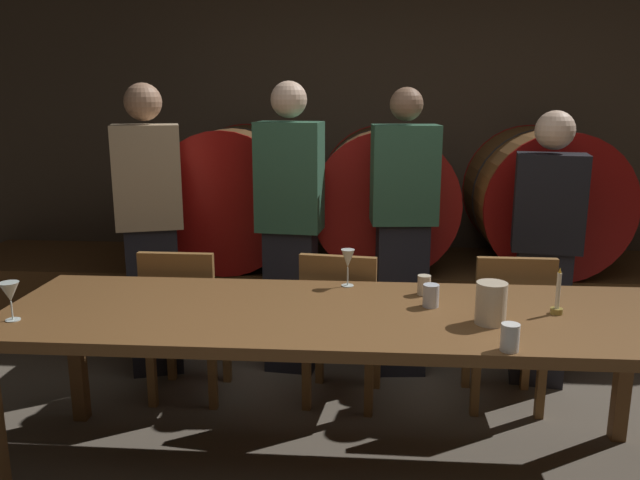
{
  "coord_description": "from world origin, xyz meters",
  "views": [
    {
      "loc": [
        -0.14,
        -2.2,
        1.69
      ],
      "look_at": [
        -0.35,
        0.61,
        1.04
      ],
      "focal_mm": 35.61,
      "sensor_mm": 36.0,
      "label": 1
    }
  ],
  "objects_px": {
    "chair_left": "(185,317)",
    "guest_center_right": "(403,233)",
    "dining_table": "(339,324)",
    "guest_far_right": "(545,248)",
    "wine_barrel_center": "(384,196)",
    "cup_right": "(510,337)",
    "chair_center": "(341,321)",
    "wine_glass_center": "(348,260)",
    "pitcher": "(491,303)",
    "wine_barrel_right": "(541,198)",
    "wine_glass_left": "(10,293)",
    "guest_center_left": "(290,227)",
    "cup_center": "(431,296)",
    "candle_center": "(557,301)",
    "chair_right": "(508,324)",
    "wine_barrel_left": "(236,194)",
    "guest_far_left": "(151,229)",
    "cup_left": "(424,285)"
  },
  "relations": [
    {
      "from": "wine_barrel_right",
      "to": "wine_glass_left",
      "type": "xyz_separation_m",
      "value": [
        -2.62,
        -1.93,
        -0.11
      ]
    },
    {
      "from": "chair_left",
      "to": "guest_center_right",
      "type": "distance_m",
      "value": 1.35
    },
    {
      "from": "guest_center_right",
      "to": "cup_center",
      "type": "distance_m",
      "value": 1.03
    },
    {
      "from": "wine_barrel_center",
      "to": "guest_center_left",
      "type": "xyz_separation_m",
      "value": [
        -0.58,
        -0.6,
        -0.1
      ]
    },
    {
      "from": "dining_table",
      "to": "guest_far_left",
      "type": "distance_m",
      "value": 1.55
    },
    {
      "from": "candle_center",
      "to": "pitcher",
      "type": "height_order",
      "value": "candle_center"
    },
    {
      "from": "guest_far_left",
      "to": "guest_far_right",
      "type": "xyz_separation_m",
      "value": [
        2.31,
        0.02,
        -0.08
      ]
    },
    {
      "from": "wine_barrel_left",
      "to": "dining_table",
      "type": "relative_size",
      "value": 0.32
    },
    {
      "from": "dining_table",
      "to": "guest_far_right",
      "type": "xyz_separation_m",
      "value": [
        1.14,
        1.03,
        0.11
      ]
    },
    {
      "from": "guest_center_right",
      "to": "wine_barrel_left",
      "type": "bearing_deg",
      "value": -33.01
    },
    {
      "from": "dining_table",
      "to": "chair_left",
      "type": "distance_m",
      "value": 1.11
    },
    {
      "from": "guest_center_left",
      "to": "wine_glass_left",
      "type": "bearing_deg",
      "value": 59.48
    },
    {
      "from": "guest_center_right",
      "to": "pitcher",
      "type": "xyz_separation_m",
      "value": [
        0.29,
        -1.22,
        -0.02
      ]
    },
    {
      "from": "guest_center_right",
      "to": "guest_far_right",
      "type": "xyz_separation_m",
      "value": [
        0.81,
        -0.08,
        -0.06
      ]
    },
    {
      "from": "chair_right",
      "to": "guest_far_right",
      "type": "height_order",
      "value": "guest_far_right"
    },
    {
      "from": "pitcher",
      "to": "cup_left",
      "type": "distance_m",
      "value": 0.44
    },
    {
      "from": "guest_center_left",
      "to": "dining_table",
      "type": "bearing_deg",
      "value": 113.54
    },
    {
      "from": "wine_glass_left",
      "to": "cup_right",
      "type": "height_order",
      "value": "wine_glass_left"
    },
    {
      "from": "guest_center_left",
      "to": "wine_glass_center",
      "type": "distance_m",
      "value": 0.83
    },
    {
      "from": "wine_barrel_left",
      "to": "wine_barrel_right",
      "type": "xyz_separation_m",
      "value": [
        2.07,
        0.0,
        0.0
      ]
    },
    {
      "from": "wine_barrel_left",
      "to": "cup_right",
      "type": "xyz_separation_m",
      "value": [
        1.43,
        -2.1,
        -0.18
      ]
    },
    {
      "from": "chair_center",
      "to": "cup_center",
      "type": "xyz_separation_m",
      "value": [
        0.41,
        -0.56,
        0.34
      ]
    },
    {
      "from": "chair_left",
      "to": "wine_glass_center",
      "type": "bearing_deg",
      "value": 163.33
    },
    {
      "from": "wine_barrel_left",
      "to": "cup_left",
      "type": "height_order",
      "value": "wine_barrel_left"
    },
    {
      "from": "chair_left",
      "to": "guest_center_right",
      "type": "relative_size",
      "value": 0.51
    },
    {
      "from": "wine_barrel_center",
      "to": "candle_center",
      "type": "relative_size",
      "value": 4.53
    },
    {
      "from": "chair_center",
      "to": "pitcher",
      "type": "bearing_deg",
      "value": 137.94
    },
    {
      "from": "dining_table",
      "to": "wine_glass_center",
      "type": "relative_size",
      "value": 16.0
    },
    {
      "from": "cup_right",
      "to": "chair_center",
      "type": "bearing_deg",
      "value": 122.36
    },
    {
      "from": "wine_barrel_right",
      "to": "cup_right",
      "type": "distance_m",
      "value": 2.2
    },
    {
      "from": "guest_center_right",
      "to": "cup_left",
      "type": "xyz_separation_m",
      "value": [
        0.06,
        -0.85,
        -0.06
      ]
    },
    {
      "from": "guest_center_right",
      "to": "wine_glass_center",
      "type": "bearing_deg",
      "value": 63.11
    },
    {
      "from": "chair_center",
      "to": "guest_far_right",
      "type": "bearing_deg",
      "value": -153.77
    },
    {
      "from": "wine_glass_center",
      "to": "cup_right",
      "type": "relative_size",
      "value": 1.78
    },
    {
      "from": "guest_far_left",
      "to": "guest_center_left",
      "type": "bearing_deg",
      "value": 169.21
    },
    {
      "from": "wine_barrel_left",
      "to": "chair_left",
      "type": "xyz_separation_m",
      "value": [
        -0.08,
        -1.07,
        -0.52
      ]
    },
    {
      "from": "cup_center",
      "to": "guest_far_right",
      "type": "bearing_deg",
      "value": 51.9
    },
    {
      "from": "guest_far_right",
      "to": "guest_far_left",
      "type": "bearing_deg",
      "value": 11.09
    },
    {
      "from": "candle_center",
      "to": "wine_glass_center",
      "type": "height_order",
      "value": "candle_center"
    },
    {
      "from": "candle_center",
      "to": "pitcher",
      "type": "xyz_separation_m",
      "value": [
        -0.3,
        -0.14,
        0.03
      ]
    },
    {
      "from": "guest_center_right",
      "to": "dining_table",
      "type": "bearing_deg",
      "value": 68.67
    },
    {
      "from": "pitcher",
      "to": "cup_right",
      "type": "height_order",
      "value": "pitcher"
    },
    {
      "from": "wine_glass_center",
      "to": "pitcher",
      "type": "bearing_deg",
      "value": -38.31
    },
    {
      "from": "chair_center",
      "to": "guest_far_left",
      "type": "bearing_deg",
      "value": -9.89
    },
    {
      "from": "wine_barrel_center",
      "to": "cup_right",
      "type": "bearing_deg",
      "value": -79.03
    },
    {
      "from": "wine_glass_left",
      "to": "guest_far_left",
      "type": "bearing_deg",
      "value": 82.08
    },
    {
      "from": "guest_center_left",
      "to": "cup_right",
      "type": "xyz_separation_m",
      "value": [
        0.98,
        -1.5,
        -0.08
      ]
    },
    {
      "from": "guest_center_left",
      "to": "cup_center",
      "type": "xyz_separation_m",
      "value": [
        0.74,
        -1.02,
        -0.08
      ]
    },
    {
      "from": "wine_barrel_center",
      "to": "dining_table",
      "type": "distance_m",
      "value": 1.75
    },
    {
      "from": "wine_barrel_left",
      "to": "chair_right",
      "type": "relative_size",
      "value": 1.05
    }
  ]
}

